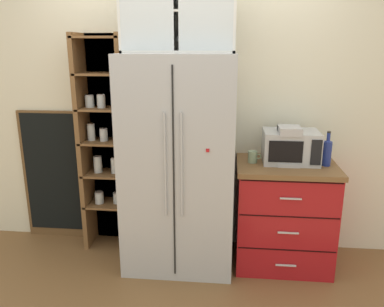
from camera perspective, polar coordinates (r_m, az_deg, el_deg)
The scene contains 12 objects.
ground_plane at distance 3.49m, azimuth -1.71°, elevation -15.41°, with size 10.58×10.58×0.00m, color brown.
wall_back_cream at distance 3.43m, azimuth -1.01°, elevation 6.85°, with size 4.89×0.10×2.55m, color silver.
refrigerator at distance 3.14m, azimuth -1.82°, elevation -1.49°, with size 0.88×0.70×1.75m.
pantry_shelf_column at distance 3.51m, azimuth -12.58°, elevation 1.68°, with size 0.46×0.31×1.91m.
counter_cabinet at distance 3.34m, azimuth 13.43°, elevation -8.71°, with size 0.80×0.61×0.88m.
microwave at distance 3.21m, azimuth 14.45°, elevation 0.99°, with size 0.44×0.33×0.26m.
coffee_maker at distance 3.16m, azimuth 14.09°, elevation 1.25°, with size 0.17×0.20×0.31m.
mug_sage at distance 3.15m, azimuth 9.03°, elevation -0.49°, with size 0.11×0.07×0.10m.
bottle_cobalt at distance 3.20m, azimuth 19.47°, elevation 0.40°, with size 0.07×0.07×0.28m.
bottle_green at distance 3.12m, azimuth 14.16°, elevation 0.55°, with size 0.06×0.06×0.29m.
upper_cabinet at distance 3.06m, azimuth -1.89°, elevation 20.20°, with size 0.85×0.32×0.59m.
chalkboard_menu at distance 3.86m, azimuth -19.79°, elevation -3.04°, with size 0.60×0.04×1.24m.
Camera 1 is at (0.40, -2.96, 1.80)m, focal length 35.86 mm.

